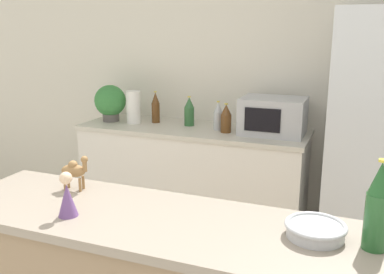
# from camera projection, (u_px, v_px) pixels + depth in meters

# --- Properties ---
(wall_back) EXTENTS (8.00, 0.06, 2.55)m
(wall_back) POSITION_uv_depth(u_px,v_px,m) (258.00, 79.00, 3.55)
(wall_back) COLOR silver
(wall_back) RESTS_ON ground_plane
(back_counter) EXTENTS (1.88, 0.63, 0.90)m
(back_counter) POSITION_uv_depth(u_px,v_px,m) (192.00, 179.00, 3.62)
(back_counter) COLOR silver
(back_counter) RESTS_ON ground_plane
(potted_plant) EXTENTS (0.27, 0.27, 0.32)m
(potted_plant) POSITION_uv_depth(u_px,v_px,m) (110.00, 102.00, 3.71)
(potted_plant) COLOR #595451
(potted_plant) RESTS_ON back_counter
(paper_towel_roll) EXTENTS (0.12, 0.12, 0.28)m
(paper_towel_roll) POSITION_uv_depth(u_px,v_px,m) (134.00, 107.00, 3.64)
(paper_towel_roll) COLOR white
(paper_towel_roll) RESTS_ON back_counter
(microwave) EXTENTS (0.48, 0.37, 0.28)m
(microwave) POSITION_uv_depth(u_px,v_px,m) (273.00, 116.00, 3.26)
(microwave) COLOR #B2B5BA
(microwave) RESTS_ON back_counter
(back_bottle_0) EXTENTS (0.07, 0.07, 0.27)m
(back_bottle_0) POSITION_uv_depth(u_px,v_px,m) (156.00, 108.00, 3.67)
(back_bottle_0) COLOR brown
(back_bottle_0) RESTS_ON back_counter
(back_bottle_1) EXTENTS (0.08, 0.08, 0.23)m
(back_bottle_1) POSITION_uv_depth(u_px,v_px,m) (226.00, 119.00, 3.32)
(back_bottle_1) COLOR brown
(back_bottle_1) RESTS_ON back_counter
(back_bottle_2) EXTENTS (0.07, 0.07, 0.23)m
(back_bottle_2) POSITION_uv_depth(u_px,v_px,m) (218.00, 116.00, 3.40)
(back_bottle_2) COLOR #B2B7BC
(back_bottle_2) RESTS_ON back_counter
(back_bottle_3) EXTENTS (0.08, 0.08, 0.25)m
(back_bottle_3) POSITION_uv_depth(u_px,v_px,m) (189.00, 112.00, 3.55)
(back_bottle_3) COLOR #2D6033
(back_bottle_3) RESTS_ON back_counter
(wine_bottle) EXTENTS (0.08, 0.08, 0.30)m
(wine_bottle) POSITION_uv_depth(u_px,v_px,m) (378.00, 207.00, 1.33)
(wine_bottle) COLOR #235628
(wine_bottle) RESTS_ON bar_counter
(fruit_bowl) EXTENTS (0.21, 0.21, 0.05)m
(fruit_bowl) POSITION_uv_depth(u_px,v_px,m) (315.00, 230.00, 1.43)
(fruit_bowl) COLOR #B7BABF
(fruit_bowl) RESTS_ON bar_counter
(camel_figurine) EXTENTS (0.13, 0.08, 0.16)m
(camel_figurine) POSITION_uv_depth(u_px,v_px,m) (74.00, 170.00, 1.85)
(camel_figurine) COLOR olive
(camel_figurine) RESTS_ON bar_counter
(wise_man_figurine_blue) EXTENTS (0.07, 0.07, 0.17)m
(wise_man_figurine_blue) POSITION_uv_depth(u_px,v_px,m) (67.00, 197.00, 1.59)
(wise_man_figurine_blue) COLOR #6B4784
(wise_man_figurine_blue) RESTS_ON bar_counter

